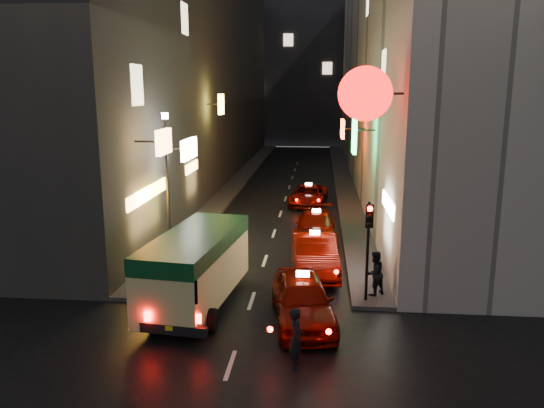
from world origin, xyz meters
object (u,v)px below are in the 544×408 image
(minibus, at_px, (196,261))
(traffic_light, at_px, (369,230))
(taxi_near, at_px, (303,296))
(pedestrian_crossing, at_px, (296,334))
(lamp_post, at_px, (167,175))

(minibus, distance_m, traffic_light, 5.93)
(minibus, height_order, taxi_near, minibus)
(taxi_near, height_order, pedestrian_crossing, taxi_near)
(taxi_near, xyz_separation_m, lamp_post, (-6.05, 6.07, 2.82))
(traffic_light, bearing_deg, lamp_post, 151.09)
(minibus, distance_m, lamp_post, 6.03)
(taxi_near, bearing_deg, pedestrian_crossing, -91.31)
(pedestrian_crossing, relative_size, lamp_post, 0.31)
(minibus, xyz_separation_m, lamp_post, (-2.40, 5.13, 2.09))
(pedestrian_crossing, xyz_separation_m, traffic_light, (2.22, 4.40, 1.73))
(pedestrian_crossing, distance_m, traffic_light, 5.22)
(minibus, bearing_deg, lamp_post, 115.05)
(minibus, distance_m, taxi_near, 3.85)
(minibus, xyz_separation_m, taxi_near, (3.65, -0.95, -0.74))
(minibus, relative_size, pedestrian_crossing, 3.26)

